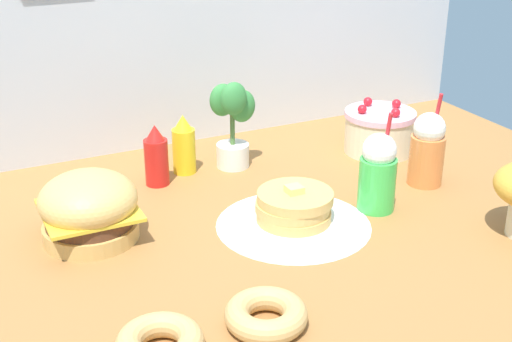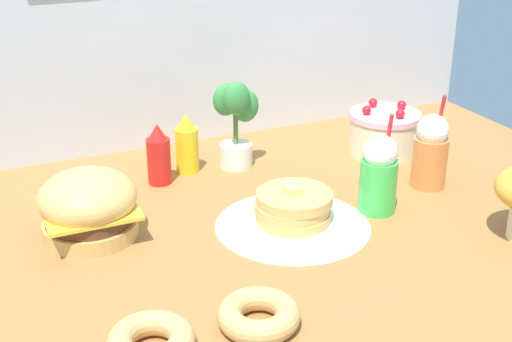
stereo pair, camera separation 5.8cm
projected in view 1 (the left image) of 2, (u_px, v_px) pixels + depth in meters
ground_plane at (288, 235)px, 2.08m from camera, size 2.49×1.70×0.02m
back_wall at (182, 17)px, 2.58m from camera, size 2.49×0.04×0.96m
doily_mat at (293, 225)px, 2.11m from camera, size 0.47×0.47×0.00m
burger at (89, 208)px, 2.00m from camera, size 0.28×0.28×0.20m
pancake_stack at (294, 211)px, 2.09m from camera, size 0.36×0.36×0.13m
layer_cake at (379, 131)px, 2.63m from camera, size 0.27×0.27×0.19m
ketchup_bottle at (156, 157)px, 2.35m from camera, size 0.08×0.08×0.21m
mustard_bottle at (184, 146)px, 2.44m from camera, size 0.08×0.08×0.21m
cream_soda_cup at (378, 173)px, 2.17m from camera, size 0.12×0.12×0.32m
orange_float_cup at (427, 149)px, 2.35m from camera, size 0.12×0.12×0.32m
donut_pink_glaze at (160, 342)px, 1.54m from camera, size 0.20×0.20×0.06m
donut_chocolate at (266, 314)px, 1.64m from camera, size 0.20×0.20×0.06m
potted_plant at (233, 121)px, 2.46m from camera, size 0.16×0.13×0.33m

